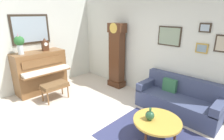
{
  "coord_description": "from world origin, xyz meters",
  "views": [
    {
      "loc": [
        2.8,
        -1.85,
        2.31
      ],
      "look_at": [
        -0.27,
        1.31,
        0.86
      ],
      "focal_mm": 28.04,
      "sensor_mm": 36.0,
      "label": 1
    }
  ],
  "objects_px": {
    "piano_bench": "(55,86)",
    "couch": "(178,100)",
    "coffee_table": "(157,121)",
    "green_jug": "(150,115)",
    "flower_vase": "(19,43)",
    "grandfather_clock": "(117,57)",
    "piano": "(41,72)",
    "mantel_clock": "(45,45)"
  },
  "relations": [
    {
      "from": "piano_bench",
      "to": "couch",
      "type": "relative_size",
      "value": 0.37
    },
    {
      "from": "coffee_table",
      "to": "green_jug",
      "type": "distance_m",
      "value": 0.18
    },
    {
      "from": "piano_bench",
      "to": "couch",
      "type": "bearing_deg",
      "value": 33.03
    },
    {
      "from": "flower_vase",
      "to": "grandfather_clock",
      "type": "bearing_deg",
      "value": 58.99
    },
    {
      "from": "piano",
      "to": "coffee_table",
      "type": "relative_size",
      "value": 1.64
    },
    {
      "from": "mantel_clock",
      "to": "green_jug",
      "type": "xyz_separation_m",
      "value": [
        3.58,
        0.16,
        -0.88
      ]
    },
    {
      "from": "mantel_clock",
      "to": "green_jug",
      "type": "bearing_deg",
      "value": 2.62
    },
    {
      "from": "piano",
      "to": "green_jug",
      "type": "xyz_separation_m",
      "value": [
        3.59,
        0.4,
        -0.11
      ]
    },
    {
      "from": "couch",
      "to": "mantel_clock",
      "type": "distance_m",
      "value": 4.01
    },
    {
      "from": "piano",
      "to": "flower_vase",
      "type": "height_order",
      "value": "flower_vase"
    },
    {
      "from": "piano",
      "to": "grandfather_clock",
      "type": "relative_size",
      "value": 0.71
    },
    {
      "from": "flower_vase",
      "to": "piano_bench",
      "type": "bearing_deg",
      "value": 27.86
    },
    {
      "from": "piano",
      "to": "piano_bench",
      "type": "height_order",
      "value": "piano"
    },
    {
      "from": "coffee_table",
      "to": "flower_vase",
      "type": "xyz_separation_m",
      "value": [
        -3.7,
        -0.95,
        1.14
      ]
    },
    {
      "from": "mantel_clock",
      "to": "flower_vase",
      "type": "height_order",
      "value": "flower_vase"
    },
    {
      "from": "grandfather_clock",
      "to": "couch",
      "type": "relative_size",
      "value": 1.07
    },
    {
      "from": "piano",
      "to": "mantel_clock",
      "type": "height_order",
      "value": "mantel_clock"
    },
    {
      "from": "grandfather_clock",
      "to": "coffee_table",
      "type": "relative_size",
      "value": 2.31
    },
    {
      "from": "mantel_clock",
      "to": "green_jug",
      "type": "relative_size",
      "value": 1.58
    },
    {
      "from": "piano_bench",
      "to": "mantel_clock",
      "type": "relative_size",
      "value": 1.84
    },
    {
      "from": "grandfather_clock",
      "to": "green_jug",
      "type": "distance_m",
      "value": 2.67
    },
    {
      "from": "piano_bench",
      "to": "grandfather_clock",
      "type": "height_order",
      "value": "grandfather_clock"
    },
    {
      "from": "piano",
      "to": "mantel_clock",
      "type": "distance_m",
      "value": 0.81
    },
    {
      "from": "piano",
      "to": "mantel_clock",
      "type": "xyz_separation_m",
      "value": [
        0.0,
        0.23,
        0.78
      ]
    },
    {
      "from": "piano",
      "to": "green_jug",
      "type": "distance_m",
      "value": 3.61
    },
    {
      "from": "mantel_clock",
      "to": "flower_vase",
      "type": "bearing_deg",
      "value": -90.04
    },
    {
      "from": "green_jug",
      "to": "flower_vase",
      "type": "bearing_deg",
      "value": -166.46
    },
    {
      "from": "couch",
      "to": "mantel_clock",
      "type": "xyz_separation_m",
      "value": [
        -3.55,
        -1.51,
        1.09
      ]
    },
    {
      "from": "coffee_table",
      "to": "green_jug",
      "type": "relative_size",
      "value": 3.67
    },
    {
      "from": "piano_bench",
      "to": "coffee_table",
      "type": "height_order",
      "value": "piano_bench"
    },
    {
      "from": "piano",
      "to": "coffee_table",
      "type": "height_order",
      "value": "piano"
    },
    {
      "from": "grandfather_clock",
      "to": "mantel_clock",
      "type": "height_order",
      "value": "grandfather_clock"
    },
    {
      "from": "couch",
      "to": "mantel_clock",
      "type": "height_order",
      "value": "mantel_clock"
    },
    {
      "from": "grandfather_clock",
      "to": "piano",
      "type": "bearing_deg",
      "value": -126.95
    },
    {
      "from": "piano_bench",
      "to": "green_jug",
      "type": "bearing_deg",
      "value": 8.69
    },
    {
      "from": "coffee_table",
      "to": "mantel_clock",
      "type": "xyz_separation_m",
      "value": [
        -3.7,
        -0.25,
        1.0
      ]
    },
    {
      "from": "couch",
      "to": "flower_vase",
      "type": "bearing_deg",
      "value": -148.14
    },
    {
      "from": "piano_bench",
      "to": "flower_vase",
      "type": "height_order",
      "value": "flower_vase"
    },
    {
      "from": "piano_bench",
      "to": "grandfather_clock",
      "type": "distance_m",
      "value": 2.05
    },
    {
      "from": "grandfather_clock",
      "to": "couch",
      "type": "height_order",
      "value": "grandfather_clock"
    },
    {
      "from": "piano_bench",
      "to": "couch",
      "type": "height_order",
      "value": "couch"
    },
    {
      "from": "grandfather_clock",
      "to": "flower_vase",
      "type": "height_order",
      "value": "grandfather_clock"
    }
  ]
}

